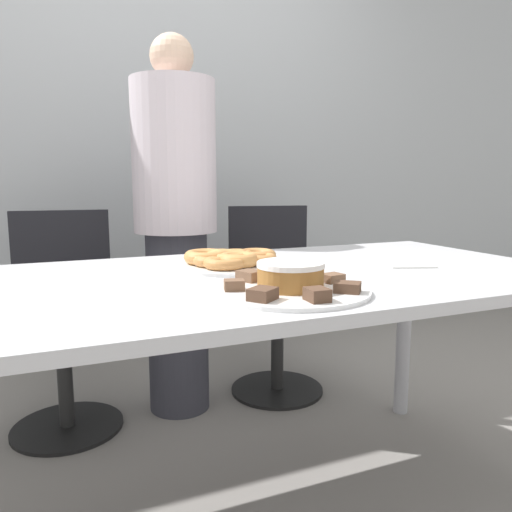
{
  "coord_description": "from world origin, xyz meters",
  "views": [
    {
      "loc": [
        -0.5,
        -1.25,
        1.0
      ],
      "look_at": [
        0.02,
        -0.05,
        0.81
      ],
      "focal_mm": 35.0,
      "sensor_mm": 36.0,
      "label": 1
    }
  ],
  "objects_px": {
    "office_chair_right": "(275,304)",
    "napkin": "(409,265)",
    "plate_cake": "(290,291)",
    "plate_donuts": "(229,265)",
    "frosted_cake": "(291,275)",
    "person_standing": "(176,220)",
    "office_chair_left": "(63,326)"
  },
  "relations": [
    {
      "from": "office_chair_right",
      "to": "plate_donuts",
      "type": "xyz_separation_m",
      "value": [
        -0.49,
        -0.73,
        0.34
      ]
    },
    {
      "from": "plate_cake",
      "to": "office_chair_left",
      "type": "bearing_deg",
      "value": 112.97
    },
    {
      "from": "office_chair_left",
      "to": "frosted_cake",
      "type": "distance_m",
      "value": 1.26
    },
    {
      "from": "office_chair_left",
      "to": "plate_cake",
      "type": "distance_m",
      "value": 1.25
    },
    {
      "from": "office_chair_left",
      "to": "plate_donuts",
      "type": "distance_m",
      "value": 0.92
    },
    {
      "from": "plate_cake",
      "to": "napkin",
      "type": "distance_m",
      "value": 0.54
    },
    {
      "from": "person_standing",
      "to": "frosted_cake",
      "type": "relative_size",
      "value": 10.13
    },
    {
      "from": "office_chair_right",
      "to": "plate_donuts",
      "type": "distance_m",
      "value": 0.94
    },
    {
      "from": "office_chair_right",
      "to": "napkin",
      "type": "relative_size",
      "value": 5.31
    },
    {
      "from": "napkin",
      "to": "frosted_cake",
      "type": "bearing_deg",
      "value": -159.13
    },
    {
      "from": "frosted_cake",
      "to": "person_standing",
      "type": "bearing_deg",
      "value": 90.12
    },
    {
      "from": "plate_donuts",
      "to": "napkin",
      "type": "distance_m",
      "value": 0.55
    },
    {
      "from": "plate_donuts",
      "to": "office_chair_left",
      "type": "bearing_deg",
      "value": 122.33
    },
    {
      "from": "office_chair_left",
      "to": "plate_cake",
      "type": "xyz_separation_m",
      "value": [
        0.47,
        -1.11,
        0.34
      ]
    },
    {
      "from": "frosted_cake",
      "to": "office_chair_right",
      "type": "bearing_deg",
      "value": 66.43
    },
    {
      "from": "office_chair_right",
      "to": "plate_donuts",
      "type": "height_order",
      "value": "office_chair_right"
    },
    {
      "from": "person_standing",
      "to": "plate_cake",
      "type": "bearing_deg",
      "value": -89.88
    },
    {
      "from": "office_chair_right",
      "to": "napkin",
      "type": "height_order",
      "value": "office_chair_right"
    },
    {
      "from": "plate_donuts",
      "to": "person_standing",
      "type": "bearing_deg",
      "value": 89.32
    },
    {
      "from": "office_chair_right",
      "to": "person_standing",
      "type": "bearing_deg",
      "value": -163.62
    },
    {
      "from": "office_chair_left",
      "to": "office_chair_right",
      "type": "height_order",
      "value": "same"
    },
    {
      "from": "office_chair_right",
      "to": "plate_cake",
      "type": "distance_m",
      "value": 1.26
    },
    {
      "from": "plate_cake",
      "to": "napkin",
      "type": "bearing_deg",
      "value": 20.87
    },
    {
      "from": "person_standing",
      "to": "plate_donuts",
      "type": "xyz_separation_m",
      "value": [
        -0.01,
        -0.68,
        -0.09
      ]
    },
    {
      "from": "office_chair_left",
      "to": "plate_donuts",
      "type": "height_order",
      "value": "office_chair_left"
    },
    {
      "from": "plate_donuts",
      "to": "frosted_cake",
      "type": "xyz_separation_m",
      "value": [
        0.01,
        -0.38,
        0.04
      ]
    },
    {
      "from": "office_chair_right",
      "to": "plate_cake",
      "type": "relative_size",
      "value": 2.38
    },
    {
      "from": "office_chair_right",
      "to": "napkin",
      "type": "xyz_separation_m",
      "value": [
        0.02,
        -0.92,
        0.33
      ]
    },
    {
      "from": "person_standing",
      "to": "frosted_cake",
      "type": "height_order",
      "value": "person_standing"
    },
    {
      "from": "person_standing",
      "to": "napkin",
      "type": "distance_m",
      "value": 1.02
    },
    {
      "from": "plate_donuts",
      "to": "frosted_cake",
      "type": "height_order",
      "value": "frosted_cake"
    },
    {
      "from": "person_standing",
      "to": "plate_cake",
      "type": "xyz_separation_m",
      "value": [
        0.0,
        -1.07,
        -0.09
      ]
    }
  ]
}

